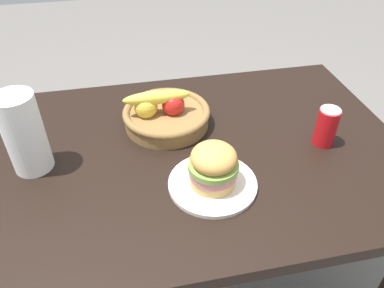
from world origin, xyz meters
TOP-DOWN VIEW (x-y plane):
  - ground_plane at (0.00, 0.00)m, footprint 8.00×8.00m
  - dining_table at (0.00, 0.00)m, footprint 1.40×0.90m
  - plate at (0.06, -0.17)m, footprint 0.25×0.25m
  - sandwich at (0.06, -0.17)m, footprint 0.14×0.14m
  - soda_can at (0.44, -0.05)m, footprint 0.07×0.07m
  - fruit_basket at (-0.03, 0.15)m, footprint 0.29×0.29m
  - paper_towel_roll at (-0.44, 0.01)m, footprint 0.11×0.11m

SIDE VIEW (x-z plane):
  - ground_plane at x=0.00m, z-range 0.00..0.00m
  - dining_table at x=0.00m, z-range 0.27..1.02m
  - plate at x=0.06m, z-range 0.75..0.76m
  - fruit_basket at x=-0.03m, z-range 0.72..0.86m
  - soda_can at x=0.44m, z-range 0.75..0.88m
  - sandwich at x=0.06m, z-range 0.76..0.89m
  - paper_towel_roll at x=-0.44m, z-range 0.75..0.99m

